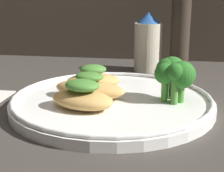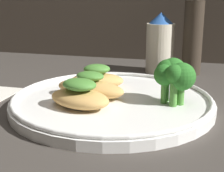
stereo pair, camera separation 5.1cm
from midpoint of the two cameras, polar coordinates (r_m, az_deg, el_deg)
The scene contains 8 objects.
ground_plane at distance 52.22cm, azimuth 2.80°, elevation -4.16°, with size 180.00×180.00×1.00cm, color #3D3833.
plate at distance 51.73cm, azimuth 2.83°, elevation -2.61°, with size 30.45×30.45×2.00cm.
grilled_meat_front at distance 47.51cm, azimuth -2.34°, elevation -1.69°, with size 10.39×8.16×4.07cm.
grilled_meat_middle at distance 51.63cm, azimuth -0.95°, elevation -0.32°, with size 11.79×6.65×3.98cm.
grilled_meat_back at distance 56.91cm, azimuth 0.04°, elevation 1.21°, with size 9.84×7.29×3.99cm.
broccoli_bunch at distance 49.93cm, azimuth 13.10°, elevation 1.86°, with size 5.91×5.50×6.46cm.
sauce_bottle at distance 74.23cm, azimuth 9.98°, elevation 6.87°, with size 5.92×5.92×12.67cm.
pepper_grinder at distance 73.64cm, azimuth 15.28°, elevation 8.13°, with size 3.96×3.96×17.70cm.
Camera 2 is at (12.88, -47.41, 17.37)cm, focal length 55.00 mm.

